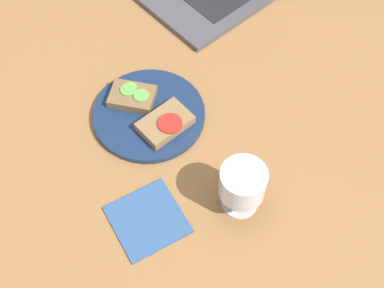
{
  "coord_description": "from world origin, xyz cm",
  "views": [
    {
      "loc": [
        48.79,
        -41.97,
        94.73
      ],
      "look_at": [
        7.23,
        -4.78,
        8.0
      ],
      "focal_mm": 50.0,
      "sensor_mm": 36.0,
      "label": 1
    }
  ],
  "objects_px": {
    "sandwich_with_cucumber": "(132,96)",
    "sandwich_with_tomato": "(165,123)",
    "napkin": "(148,219)",
    "plate": "(149,114)",
    "wine_glass": "(243,184)"
  },
  "relations": [
    {
      "from": "sandwich_with_cucumber",
      "to": "sandwich_with_tomato",
      "type": "distance_m",
      "value": 0.1
    },
    {
      "from": "wine_glass",
      "to": "plate",
      "type": "bearing_deg",
      "value": 179.89
    },
    {
      "from": "sandwich_with_cucumber",
      "to": "sandwich_with_tomato",
      "type": "xyz_separation_m",
      "value": [
        0.1,
        0.01,
        0.0
      ]
    },
    {
      "from": "napkin",
      "to": "sandwich_with_cucumber",
      "type": "bearing_deg",
      "value": 147.05
    },
    {
      "from": "plate",
      "to": "wine_glass",
      "type": "height_order",
      "value": "wine_glass"
    },
    {
      "from": "sandwich_with_cucumber",
      "to": "napkin",
      "type": "distance_m",
      "value": 0.28
    },
    {
      "from": "sandwich_with_cucumber",
      "to": "napkin",
      "type": "bearing_deg",
      "value": -32.95
    },
    {
      "from": "plate",
      "to": "sandwich_with_cucumber",
      "type": "xyz_separation_m",
      "value": [
        -0.05,
        -0.0,
        0.02
      ]
    },
    {
      "from": "sandwich_with_tomato",
      "to": "plate",
      "type": "bearing_deg",
      "value": -175.97
    },
    {
      "from": "sandwich_with_cucumber",
      "to": "napkin",
      "type": "height_order",
      "value": "sandwich_with_cucumber"
    },
    {
      "from": "sandwich_with_cucumber",
      "to": "wine_glass",
      "type": "bearing_deg",
      "value": 0.42
    },
    {
      "from": "wine_glass",
      "to": "napkin",
      "type": "height_order",
      "value": "wine_glass"
    },
    {
      "from": "sandwich_with_cucumber",
      "to": "wine_glass",
      "type": "relative_size",
      "value": 1.03
    },
    {
      "from": "sandwich_with_cucumber",
      "to": "plate",
      "type": "bearing_deg",
      "value": 3.31
    },
    {
      "from": "napkin",
      "to": "sandwich_with_tomato",
      "type": "bearing_deg",
      "value": 130.15
    }
  ]
}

